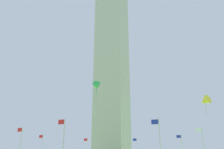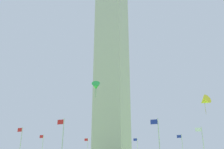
{
  "view_description": "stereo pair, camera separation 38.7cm",
  "coord_description": "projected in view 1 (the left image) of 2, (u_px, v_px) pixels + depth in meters",
  "views": [
    {
      "loc": [
        -18.5,
        44.41,
        2.31
      ],
      "look_at": [
        0.0,
        0.0,
        19.7
      ],
      "focal_mm": 37.68,
      "sensor_mm": 36.0,
      "label": 1
    },
    {
      "loc": [
        -18.86,
        44.26,
        2.31
      ],
      "look_at": [
        0.0,
        0.0,
        19.7
      ],
      "focal_mm": 37.68,
      "sensor_mm": 36.0,
      "label": 2
    }
  ],
  "objects": [
    {
      "name": "flagpole_se",
      "position": [
        160.0,
        144.0,
        31.22
      ],
      "size": [
        1.12,
        0.14,
        7.61
      ],
      "color": "silver",
      "rests_on": "ground"
    },
    {
      "name": "flagpole_e",
      "position": [
        63.0,
        144.0,
        31.24
      ],
      "size": [
        1.12,
        0.14,
        7.61
      ],
      "color": "silver",
      "rests_on": "ground"
    },
    {
      "name": "kite_yellow_delta",
      "position": [
        205.0,
        101.0,
        35.6
      ],
      "size": [
        2.26,
        2.2,
        2.95
      ],
      "color": "yellow"
    },
    {
      "name": "obelisk_monument",
      "position": [
        112.0,
        42.0,
        53.85
      ],
      "size": [
        6.08,
        6.08,
        55.27
      ],
      "color": "#B7B2A8",
      "rests_on": "ground"
    },
    {
      "name": "kite_green_delta",
      "position": [
        97.0,
        86.0,
        38.07
      ],
      "size": [
        1.91,
        2.13,
        2.74
      ],
      "color": "green"
    },
    {
      "name": "flagpole_s",
      "position": [
        204.0,
        147.0,
        39.79
      ],
      "size": [
        1.12,
        0.14,
        7.61
      ],
      "color": "silver",
      "rests_on": "ground"
    },
    {
      "name": "flagpole_ne",
      "position": [
        20.0,
        147.0,
        39.86
      ],
      "size": [
        1.12,
        0.14,
        7.61
      ],
      "color": "silver",
      "rests_on": "ground"
    }
  ]
}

